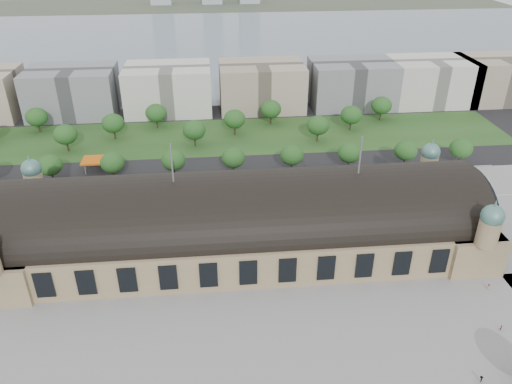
{
  "coord_description": "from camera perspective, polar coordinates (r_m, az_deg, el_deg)",
  "views": [
    {
      "loc": [
        -8.43,
        -129.79,
        93.44
      ],
      "look_at": [
        5.27,
        12.03,
        14.0
      ],
      "focal_mm": 35.0,
      "sensor_mm": 36.0,
      "label": 1
    }
  ],
  "objects": [
    {
      "name": "ground",
      "position": [
        160.15,
        -1.47,
        -6.56
      ],
      "size": [
        900.0,
        900.0,
        0.0
      ],
      "primitive_type": "plane",
      "color": "black",
      "rests_on": "ground"
    },
    {
      "name": "station",
      "position": [
        154.38,
        -1.52,
        -3.46
      ],
      "size": [
        150.0,
        48.4,
        44.3
      ],
      "color": "#9B8160",
      "rests_on": "ground"
    },
    {
      "name": "plaza_south",
      "position": [
        128.18,
        4.74,
        -17.79
      ],
      "size": [
        190.0,
        48.0,
        0.12
      ],
      "primitive_type": "cube",
      "color": "gray",
      "rests_on": "ground"
    },
    {
      "name": "road_slab",
      "position": [
        192.4,
        -8.26,
        -0.24
      ],
      "size": [
        260.0,
        26.0,
        0.1
      ],
      "primitive_type": "cube",
      "color": "black",
      "rests_on": "ground"
    },
    {
      "name": "grass_belt",
      "position": [
        241.68,
        -6.69,
        6.19
      ],
      "size": [
        300.0,
        45.0,
        0.1
      ],
      "primitive_type": "cube",
      "color": "#21471C",
      "rests_on": "ground"
    },
    {
      "name": "petrol_station",
      "position": [
        219.8,
        -16.97,
        3.49
      ],
      "size": [
        14.0,
        13.0,
        5.05
      ],
      "color": "#CF5C0C",
      "rests_on": "ground"
    },
    {
      "name": "lake",
      "position": [
        437.96,
        -4.48,
        16.74
      ],
      "size": [
        700.0,
        320.0,
        0.08
      ],
      "primitive_type": "cube",
      "color": "slate",
      "rests_on": "ground"
    },
    {
      "name": "far_shore",
      "position": [
        634.76,
        -5.02,
        20.58
      ],
      "size": [
        700.0,
        120.0,
        0.14
      ],
      "primitive_type": "cube",
      "color": "#44513D",
      "rests_on": "ground"
    },
    {
      "name": "office_2",
      "position": [
        284.27,
        -20.22,
        10.72
      ],
      "size": [
        45.0,
        32.0,
        24.0
      ],
      "primitive_type": "cube",
      "color": "gray",
      "rests_on": "ground"
    },
    {
      "name": "office_3",
      "position": [
        275.96,
        -9.96,
        11.55
      ],
      "size": [
        45.0,
        32.0,
        24.0
      ],
      "primitive_type": "cube",
      "color": "silver",
      "rests_on": "ground"
    },
    {
      "name": "office_4",
      "position": [
        276.58,
        0.64,
        12.02
      ],
      "size": [
        45.0,
        32.0,
        24.0
      ],
      "primitive_type": "cube",
      "color": "tan",
      "rests_on": "ground"
    },
    {
      "name": "office_5",
      "position": [
        286.08,
        10.88,
        12.09
      ],
      "size": [
        45.0,
        32.0,
        24.0
      ],
      "primitive_type": "cube",
      "color": "gray",
      "rests_on": "ground"
    },
    {
      "name": "office_6",
      "position": [
        301.54,
        19.31,
        11.87
      ],
      "size": [
        45.0,
        32.0,
        24.0
      ],
      "primitive_type": "cube",
      "color": "silver",
      "rests_on": "ground"
    },
    {
      "name": "office_7",
      "position": [
        320.0,
        25.99,
        11.52
      ],
      "size": [
        45.0,
        32.0,
        24.0
      ],
      "primitive_type": "cube",
      "color": "tan",
      "rests_on": "ground"
    },
    {
      "name": "tree_row_2",
      "position": [
        211.78,
        -22.47,
        2.84
      ],
      "size": [
        9.6,
        9.6,
        11.52
      ],
      "color": "#2D2116",
      "rests_on": "ground"
    },
    {
      "name": "tree_row_3",
      "position": [
        205.85,
        -16.09,
        3.24
      ],
      "size": [
        9.6,
        9.6,
        11.52
      ],
      "color": "#2D2116",
      "rests_on": "ground"
    },
    {
      "name": "tree_row_4",
      "position": [
        202.61,
        -9.42,
        3.61
      ],
      "size": [
        9.6,
        9.6,
        11.52
      ],
      "color": "#2D2116",
      "rests_on": "ground"
    },
    {
      "name": "tree_row_5",
      "position": [
        202.19,
        -2.61,
        3.93
      ],
      "size": [
        9.6,
        9.6,
        11.52
      ],
      "color": "#2D2116",
      "rests_on": "ground"
    },
    {
      "name": "tree_row_6",
      "position": [
        204.6,
        4.13,
        4.2
      ],
      "size": [
        9.6,
        9.6,
        11.52
      ],
      "color": "#2D2116",
      "rests_on": "ground"
    },
    {
      "name": "tree_row_7",
      "position": [
        209.75,
        10.63,
        4.41
      ],
      "size": [
        9.6,
        9.6,
        11.52
      ],
      "color": "#2D2116",
      "rests_on": "ground"
    },
    {
      "name": "tree_row_8",
      "position": [
        217.44,
        16.75,
        4.55
      ],
      "size": [
        9.6,
        9.6,
        11.52
      ],
      "color": "#2D2116",
      "rests_on": "ground"
    },
    {
      "name": "tree_row_9",
      "position": [
        227.41,
        22.4,
        4.63
      ],
      "size": [
        9.6,
        9.6,
        11.52
      ],
      "color": "#2D2116",
      "rests_on": "ground"
    },
    {
      "name": "tree_belt_2",
      "position": [
        265.23,
        -23.78,
        7.86
      ],
      "size": [
        10.4,
        10.4,
        12.48
      ],
      "color": "#2D2116",
      "rests_on": "ground"
    },
    {
      "name": "tree_belt_3",
      "position": [
        238.2,
        -20.97,
        6.15
      ],
      "size": [
        10.4,
        10.4,
        12.48
      ],
      "color": "#2D2116",
      "rests_on": "ground"
    },
    {
      "name": "tree_belt_4",
      "position": [
        244.74,
        -16.03,
        7.57
      ],
      "size": [
        10.4,
        10.4,
        12.48
      ],
      "color": "#2D2116",
      "rests_on": "ground"
    },
    {
      "name": "tree_belt_5",
      "position": [
        253.11,
        -11.35,
        8.85
      ],
      "size": [
        10.4,
        10.4,
        12.48
      ],
      "color": "#2D2116",
      "rests_on": "ground"
    },
    {
      "name": "tree_belt_6",
      "position": [
        229.41,
        -7.07,
        7.06
      ],
      "size": [
        10.4,
        10.4,
        12.48
      ],
      "color": "#2D2116",
      "rests_on": "ground"
    },
    {
      "name": "tree_belt_7",
      "position": [
        240.73,
        -2.47,
        8.34
      ],
      "size": [
        10.4,
        10.4,
        12.48
      ],
      "color": "#2D2116",
      "rests_on": "ground"
    },
    {
      "name": "tree_belt_8",
      "position": [
        253.55,
        1.72,
        9.45
      ],
      "size": [
        10.4,
        10.4,
        12.48
      ],
      "color": "#2D2116",
      "rests_on": "ground"
    },
    {
      "name": "tree_belt_9",
      "position": [
        234.55,
        7.1,
        7.56
      ],
      "size": [
        10.4,
        10.4,
        12.48
      ],
      "color": "#2D2116",
      "rests_on": "ground"
    },
    {
      "name": "tree_belt_10",
      "position": [
        250.01,
        10.84,
        8.65
      ],
      "size": [
        10.4,
        10.4,
        12.48
      ],
      "color": "#2D2116",
      "rests_on": "ground"
    },
    {
      "name": "tree_belt_11",
      "position": [
        266.47,
        14.15,
        9.57
      ],
      "size": [
        10.4,
        10.4,
        12.48
      ],
      "color": "#2D2116",
      "rests_on": "ground"
    },
    {
      "name": "traffic_car_2",
      "position": [
        195.75,
        -18.31,
        -0.72
      ],
      "size": [
        5.83,
        2.98,
        1.58
      ],
      "primitive_type": "imported",
      "rotation": [
        0.0,
        0.0,
        -1.51
      ],
      "color": "black",
      "rests_on": "ground"
    },
    {
      "name": "traffic_car_3",
      "position": [
        195.74,
        -6.4,
        0.65
      ],
      "size": [
        4.64,
        2.22,
        1.31
      ],
      "primitive_type": "imported",
      "rotation": [
        0.0,
        0.0,
        1.48
      ],
      "color": "maroon",
      "rests_on": "ground"
    },
    {
      "name": "traffic_car_4",
      "position": [
        187.55,
        0.56,
        -0.46
      ],
      "size": [
        4.77,
        2.16,
        1.59
      ],
      "primitive_type": "imported",
      "rotation": [
        0.0,
        0.0,
        -1.63
      ],
      "color": "#192846",
      "rests_on": "ground"
    },
    {
      "name": "traffic_car_5",
      "position": [
        201.1,
        12.0,
        1.02
      ],
      "size": [
        4.87,
        2.08,
        1.56
      ],
      "primitive_type": "imported",
      "rotation": [
        0.0,
        0.0,
        1.48
      ],
      "color": "#595A61",
      "rests_on": "ground"
    },
    {
      "name": "traffic_car_6",
      "position": [
        199.83,
        18.63,
        -0.14
      ],
      "size": [
        6.01,
        3.21,
        1.61
      ],
      "primitive_type": "imported",
      "rotation": [
        0.0,
        0.0,
        -1.47
      ],
      "color": "silver",
      "rests_on": "ground"
    },
    {
      "name": "parked_car_0",
      "position": [
        189.59,
        -22.66,
        -2.61
      ],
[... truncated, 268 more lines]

